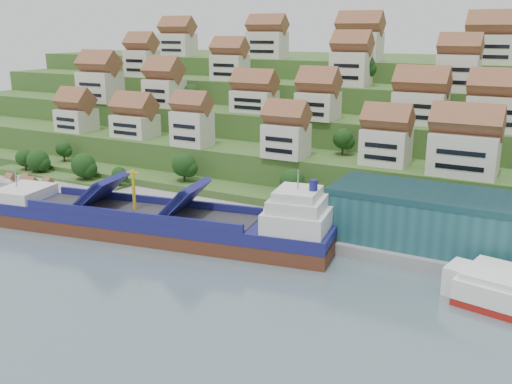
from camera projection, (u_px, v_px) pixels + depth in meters
The scene contains 10 objects.
ground at pixel (199, 246), 110.62m from camera, with size 300.00×300.00×0.00m, color slate.
quay at pixel (324, 234), 113.73m from camera, with size 180.00×14.00×2.20m, color gray.
pebble_beach at pixel (39, 190), 147.40m from camera, with size 45.00×20.00×1.00m, color gray.
hillside at pixel (369, 120), 195.03m from camera, with size 260.00×128.00×31.00m.
hillside_village at pixel (328, 91), 154.26m from camera, with size 159.89×63.06×28.71m.
hillside_trees at pixel (238, 127), 149.63m from camera, with size 142.94×62.36×31.02m.
warehouse at pixel (502, 228), 98.96m from camera, with size 60.00×15.00×10.00m, color #21545A.
flagpole at pixel (306, 212), 108.80m from camera, with size 1.28×0.16×8.00m.
beach_huts at pixel (29, 184), 146.83m from camera, with size 14.40×3.70×2.20m.
cargo_ship at pixel (161, 224), 113.62m from camera, with size 74.26×23.12×16.22m.
Camera 1 is at (59.43, -85.47, 40.39)m, focal length 40.00 mm.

